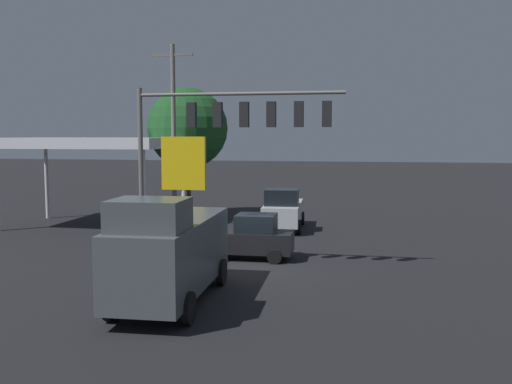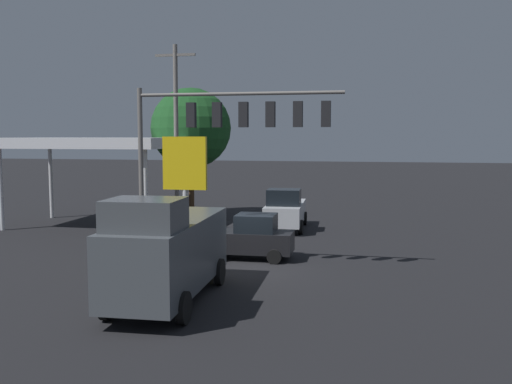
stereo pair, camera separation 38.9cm
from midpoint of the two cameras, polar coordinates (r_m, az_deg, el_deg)
ground_plane at (r=23.30m, az=-0.54°, el=-7.71°), size 200.00×200.00×0.00m
traffic_signal_assembly at (r=22.97m, az=-2.48°, el=6.50°), size 8.46×0.43×7.34m
utility_pole at (r=33.50m, az=-7.65°, el=5.93°), size 2.40×0.26×10.59m
gas_station_canopy at (r=35.19m, az=-15.73°, el=4.64°), size 9.99×6.35×5.27m
price_sign at (r=27.87m, az=-6.73°, el=2.37°), size 2.19×0.27×5.35m
delivery_truck at (r=18.61m, az=-8.31°, el=-5.83°), size 2.76×6.88×3.58m
pickup_parked at (r=32.90m, az=3.27°, el=-1.84°), size 2.49×5.31×2.40m
hatchback_crossing at (r=25.05m, az=-0.05°, el=-4.55°), size 3.84×2.03×1.97m
street_tree at (r=38.19m, az=-6.24°, el=6.35°), size 5.32×5.32×8.56m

